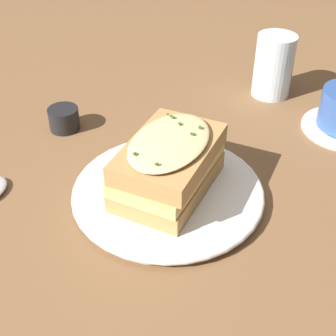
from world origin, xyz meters
name	(u,v)px	position (x,y,z in m)	size (l,w,h in m)	color
ground_plane	(143,198)	(0.00, 0.00, 0.00)	(2.40, 2.40, 0.00)	brown
dinner_plate	(168,192)	(-0.03, 0.02, 0.01)	(0.24, 0.24, 0.02)	white
sandwich	(169,165)	(-0.03, 0.02, 0.05)	(0.17, 0.16, 0.08)	#B2844C
water_glass	(274,66)	(-0.33, -0.12, 0.05)	(0.07, 0.07, 0.11)	silver
condiment_pot	(64,119)	(0.02, -0.21, 0.02)	(0.05, 0.05, 0.03)	black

